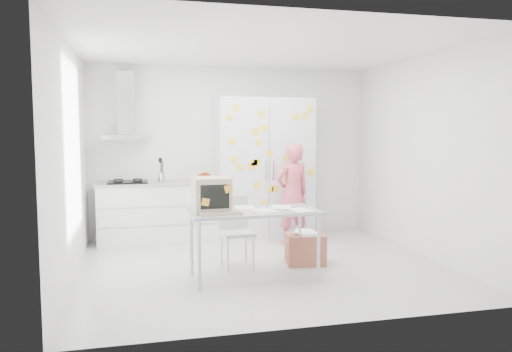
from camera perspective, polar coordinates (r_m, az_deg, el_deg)
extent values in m
cube|color=silver|center=(6.40, 0.74, -10.29)|extent=(4.50, 4.00, 0.02)
cube|color=white|center=(8.12, -2.75, 2.77)|extent=(4.50, 0.02, 2.70)
cube|color=white|center=(6.02, -20.47, 1.55)|extent=(0.02, 4.00, 2.70)
cube|color=white|center=(7.07, 18.72, 2.11)|extent=(0.02, 4.00, 2.70)
cube|color=white|center=(6.24, 0.77, 14.44)|extent=(4.50, 4.00, 0.02)
cube|color=white|center=(7.78, -11.03, -4.18)|extent=(1.80, 0.60, 0.88)
cube|color=gray|center=(7.46, -10.94, -3.50)|extent=(1.76, 0.01, 0.01)
cube|color=gray|center=(7.50, -10.91, -5.61)|extent=(1.76, 0.01, 0.01)
cube|color=#9E9E99|center=(7.72, -11.09, -0.81)|extent=(1.84, 0.63, 0.04)
cube|color=black|center=(7.71, -14.44, -0.70)|extent=(0.58, 0.50, 0.03)
cylinder|color=black|center=(7.59, -15.51, -0.59)|extent=(0.14, 0.14, 0.02)
cylinder|color=black|center=(7.59, -13.40, -0.54)|extent=(0.14, 0.14, 0.02)
cylinder|color=black|center=(7.83, -15.46, -0.41)|extent=(0.14, 0.14, 0.02)
cylinder|color=black|center=(7.82, -13.41, -0.37)|extent=(0.14, 0.14, 0.02)
cylinder|color=silver|center=(7.71, -10.73, -0.14)|extent=(0.10, 0.10, 0.14)
cylinder|color=black|center=(7.71, -10.86, 0.61)|extent=(0.01, 0.01, 0.30)
cylinder|color=black|center=(7.69, -10.61, 0.60)|extent=(0.01, 0.01, 0.30)
cylinder|color=black|center=(7.72, -10.72, 0.62)|extent=(0.01, 0.01, 0.30)
cube|color=black|center=(7.70, -10.88, 1.79)|extent=(0.05, 0.01, 0.07)
imported|color=white|center=(7.77, -5.94, -0.26)|extent=(0.31, 0.31, 0.08)
sphere|color=#B2140F|center=(7.78, -6.40, -0.06)|extent=(0.08, 0.08, 0.08)
sphere|color=#B2140F|center=(7.72, -5.67, -0.10)|extent=(0.08, 0.08, 0.08)
sphere|color=#B2140F|center=(7.82, -5.47, -0.03)|extent=(0.08, 0.08, 0.08)
cylinder|color=yellow|center=(7.78, -6.11, 0.27)|extent=(0.09, 0.17, 0.10)
cylinder|color=yellow|center=(7.79, -5.93, 0.28)|extent=(0.04, 0.17, 0.10)
cylinder|color=yellow|center=(7.79, -5.75, 0.28)|extent=(0.08, 0.17, 0.10)
cube|color=silver|center=(7.72, -14.55, 4.33)|extent=(0.70, 0.48, 0.07)
cube|color=silver|center=(7.85, -14.62, 7.99)|extent=(0.26, 0.24, 0.95)
cube|color=silver|center=(7.92, 0.90, 0.90)|extent=(1.50, 0.65, 2.20)
cube|color=slate|center=(7.60, 1.53, 0.71)|extent=(0.01, 0.01, 2.16)
cube|color=silver|center=(7.57, 1.11, 0.69)|extent=(0.02, 0.02, 0.30)
cube|color=silver|center=(7.61, 1.98, 0.71)|extent=(0.02, 0.02, 0.30)
cube|color=yellow|center=(7.69, 4.54, 6.74)|extent=(0.10, 0.00, 0.10)
cube|color=yellow|center=(7.74, 5.59, 6.90)|extent=(0.12, 0.00, 0.12)
cube|color=yellow|center=(7.80, 6.27, 0.45)|extent=(0.12, 0.00, 0.12)
cube|color=yellow|center=(7.53, -0.18, 1.52)|extent=(0.10, 0.00, 0.10)
cube|color=yellow|center=(7.59, 1.62, 2.62)|extent=(0.12, 0.00, 0.12)
cube|color=yellow|center=(7.73, 4.21, -1.04)|extent=(0.12, 0.00, 0.12)
cube|color=yellow|center=(7.57, 0.09, -1.07)|extent=(0.10, 0.00, 0.10)
cube|color=yellow|center=(7.54, 0.59, 7.14)|extent=(0.12, 0.00, 0.12)
cube|color=yellow|center=(7.65, 2.19, -1.45)|extent=(0.12, 0.00, 0.12)
cube|color=yellow|center=(7.71, 4.47, 1.44)|extent=(0.12, 0.00, 0.12)
cube|color=yellow|center=(7.69, 3.60, -0.44)|extent=(0.10, 0.00, 0.10)
cube|color=yellow|center=(7.52, -0.02, 5.15)|extent=(0.12, 0.00, 0.12)
cube|color=yellow|center=(7.49, -1.87, 1.01)|extent=(0.10, 0.00, 0.10)
cube|color=yellow|center=(7.46, -2.55, 1.85)|extent=(0.10, 0.00, 0.10)
cube|color=yellow|center=(7.44, -3.03, 6.67)|extent=(0.11, 0.00, 0.11)
cube|color=yellow|center=(7.64, 1.02, -3.14)|extent=(0.10, 0.00, 0.10)
cube|color=yellow|center=(7.54, 0.08, 1.57)|extent=(0.11, 0.00, 0.11)
cube|color=yellow|center=(7.81, 5.33, -2.92)|extent=(0.11, 0.00, 0.11)
cube|color=yellow|center=(7.77, 6.17, 7.61)|extent=(0.10, 0.00, 0.10)
cube|color=yellow|center=(7.53, 0.32, 3.91)|extent=(0.10, 0.00, 0.10)
cube|color=yellow|center=(7.53, -0.54, 1.13)|extent=(0.11, 0.00, 0.11)
cube|color=yellow|center=(7.72, 2.81, -3.58)|extent=(0.10, 0.00, 0.10)
cube|color=yellow|center=(7.46, -2.31, 7.74)|extent=(0.10, 0.00, 0.10)
cube|color=yellow|center=(7.45, -2.78, 4.00)|extent=(0.12, 0.00, 0.12)
cube|color=yellow|center=(7.72, 3.72, -1.70)|extent=(0.11, 0.00, 0.11)
cube|color=yellow|center=(7.55, 0.98, 5.50)|extent=(0.11, 0.00, 0.11)
cube|color=yellow|center=(7.66, 3.46, 2.10)|extent=(0.11, 0.00, 0.11)
cube|color=yellow|center=(7.63, 1.67, -1.55)|extent=(0.11, 0.00, 0.11)
imported|color=#DC5565|center=(7.48, 4.18, -2.02)|extent=(0.62, 0.49, 1.51)
cube|color=#9AA1A4|center=(5.70, -0.26, -4.09)|extent=(1.49, 0.78, 0.03)
cylinder|color=#AEAFB3|center=(5.36, -6.48, -9.11)|extent=(0.04, 0.04, 0.76)
cylinder|color=#AEAFB3|center=(5.71, 7.16, -8.21)|extent=(0.04, 0.04, 0.76)
cylinder|color=#AEAFB3|center=(5.94, -7.38, -7.67)|extent=(0.04, 0.04, 0.76)
cylinder|color=#AEAFB3|center=(6.26, 5.03, -6.98)|extent=(0.04, 0.04, 0.76)
cube|color=#C2AB90|center=(5.65, -5.14, -2.09)|extent=(0.41, 0.43, 0.38)
cube|color=#C2AB90|center=(5.44, -4.73, -2.38)|extent=(0.38, 0.03, 0.34)
cube|color=black|center=(5.43, -4.71, -2.39)|extent=(0.32, 0.01, 0.26)
cube|color=#F7A62C|center=(5.41, -5.79, -2.99)|extent=(0.10, 0.01, 0.10)
cube|color=#F7A62C|center=(5.44, -3.18, -1.47)|extent=(0.10, 0.01, 0.10)
cube|color=#C2AB90|center=(5.42, -4.07, -4.28)|extent=(0.47, 0.17, 0.03)
cube|color=gray|center=(5.42, -4.07, -4.12)|extent=(0.42, 0.13, 0.01)
cube|color=white|center=(5.68, 0.90, -3.96)|extent=(0.30, 0.36, 0.00)
cube|color=white|center=(5.92, 2.88, -3.55)|extent=(0.31, 0.37, 0.00)
cube|color=white|center=(5.70, 5.07, -3.89)|extent=(0.26, 0.34, 0.00)
cube|color=white|center=(5.89, -1.29, -3.61)|extent=(0.26, 0.34, 0.00)
cube|color=silver|center=(6.24, -2.18, -6.58)|extent=(0.42, 0.42, 0.04)
cube|color=silver|center=(6.37, -2.62, -4.19)|extent=(0.38, 0.05, 0.43)
cylinder|color=silver|center=(6.10, -3.24, -9.00)|extent=(0.03, 0.03, 0.41)
cylinder|color=silver|center=(6.19, -0.33, -8.80)|extent=(0.03, 0.03, 0.41)
cylinder|color=silver|center=(6.40, -3.96, -8.32)|extent=(0.03, 0.03, 0.41)
cylinder|color=silver|center=(6.48, -1.17, -8.13)|extent=(0.03, 0.03, 0.41)
cube|color=#A55E47|center=(6.47, 5.65, -8.29)|extent=(0.53, 0.45, 0.38)
cube|color=white|center=(6.41, 5.87, -6.51)|extent=(0.24, 0.31, 0.03)
cube|color=white|center=(6.45, 5.35, -6.26)|extent=(0.30, 0.34, 0.00)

